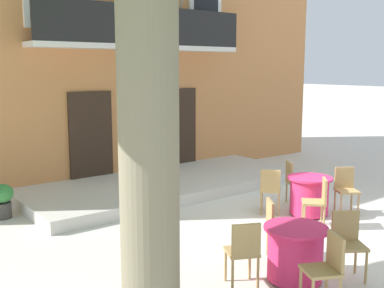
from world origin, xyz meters
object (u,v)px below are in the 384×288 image
at_px(cafe_chair_near_tree_2, 346,187).
at_px(cafe_chair_middle_3, 327,266).
at_px(ground_planter_left, 2,199).
at_px(cafe_table_middle, 295,253).
at_px(cafe_chair_near_tree_3, 294,180).
at_px(cafe_chair_middle_2, 244,250).
at_px(cafe_chair_near_tree_1, 318,199).
at_px(cafe_chair_middle_0, 348,240).
at_px(cafe_chair_middle_1, 277,225).
at_px(cafe_chair_near_tree_0, 270,188).
at_px(cafe_table_near_tree, 309,195).

distance_m(cafe_chair_near_tree_2, cafe_chair_middle_3, 4.01).
bearing_deg(ground_planter_left, cafe_table_middle, -65.93).
bearing_deg(cafe_chair_near_tree_3, cafe_chair_middle_2, -148.41).
distance_m(cafe_chair_near_tree_2, cafe_table_middle, 3.44).
bearing_deg(cafe_chair_near_tree_3, cafe_chair_middle_3, -134.54).
distance_m(cafe_chair_near_tree_1, cafe_chair_middle_3, 2.95).
height_order(cafe_chair_middle_0, cafe_chair_middle_1, same).
distance_m(cafe_chair_near_tree_0, cafe_table_middle, 2.98).
xyz_separation_m(cafe_chair_near_tree_0, cafe_chair_middle_3, (-2.20, -2.97, 0.00)).
distance_m(cafe_table_near_tree, cafe_chair_near_tree_1, 0.77).
xyz_separation_m(cafe_chair_middle_0, cafe_chair_middle_3, (-0.94, -0.36, 0.00)).
relative_size(cafe_chair_near_tree_0, cafe_table_middle, 1.05).
distance_m(cafe_chair_near_tree_1, cafe_chair_near_tree_3, 1.50).
relative_size(cafe_chair_near_tree_0, cafe_chair_near_tree_1, 1.00).
bearing_deg(cafe_chair_near_tree_2, cafe_chair_near_tree_3, 107.61).
distance_m(cafe_chair_near_tree_0, cafe_chair_near_tree_2, 1.50).
bearing_deg(cafe_chair_near_tree_2, ground_planter_left, 145.08).
relative_size(cafe_table_near_tree, cafe_chair_middle_1, 0.95).
height_order(cafe_chair_near_tree_2, cafe_chair_middle_2, same).
xyz_separation_m(cafe_chair_near_tree_3, cafe_table_middle, (-2.82, -2.43, -0.14)).
relative_size(cafe_chair_near_tree_0, cafe_chair_middle_0, 1.00).
bearing_deg(ground_planter_left, cafe_chair_near_tree_0, -34.71).
relative_size(cafe_chair_middle_0, cafe_chair_middle_2, 1.00).
height_order(cafe_table_middle, cafe_chair_middle_3, cafe_chair_middle_3).
bearing_deg(cafe_chair_middle_1, ground_planter_left, 120.56).
xyz_separation_m(cafe_chair_near_tree_3, cafe_chair_middle_1, (-2.46, -1.77, 0.00)).
height_order(cafe_chair_near_tree_2, cafe_chair_near_tree_3, same).
relative_size(cafe_table_near_tree, cafe_chair_middle_0, 0.95).
xyz_separation_m(cafe_chair_near_tree_2, cafe_chair_near_tree_3, (-0.33, 1.04, 0.00)).
relative_size(cafe_table_near_tree, ground_planter_left, 1.30).
distance_m(cafe_table_near_tree, cafe_table_middle, 3.04).
bearing_deg(cafe_chair_middle_1, cafe_chair_near_tree_0, 45.55).
bearing_deg(cafe_chair_middle_2, cafe_chair_near_tree_3, 31.59).
height_order(cafe_chair_near_tree_3, ground_planter_left, cafe_chair_near_tree_3).
height_order(cafe_chair_near_tree_1, cafe_chair_middle_1, same).
xyz_separation_m(cafe_chair_middle_3, ground_planter_left, (-2.06, 5.92, -0.16)).
bearing_deg(cafe_chair_middle_3, cafe_chair_near_tree_0, 53.49).
bearing_deg(cafe_chair_near_tree_0, cafe_chair_near_tree_2, -35.64).
xyz_separation_m(cafe_chair_middle_0, cafe_chair_middle_2, (-1.38, 0.61, 0.00)).
bearing_deg(cafe_chair_near_tree_0, cafe_table_middle, -130.44).
relative_size(cafe_chair_near_tree_2, cafe_chair_middle_3, 1.00).
distance_m(cafe_table_near_tree, cafe_chair_near_tree_0, 0.77).
height_order(cafe_chair_near_tree_1, cafe_chair_middle_3, same).
bearing_deg(cafe_chair_middle_2, cafe_chair_middle_3, -65.65).
bearing_deg(cafe_chair_middle_0, cafe_chair_middle_2, 156.04).
xyz_separation_m(cafe_chair_near_tree_3, ground_planter_left, (-5.15, 2.78, -0.16)).
relative_size(cafe_chair_near_tree_1, cafe_chair_middle_1, 1.00).
height_order(cafe_table_near_tree, cafe_chair_middle_1, cafe_chair_middle_1).
bearing_deg(cafe_chair_middle_3, cafe_chair_near_tree_3, 45.46).
xyz_separation_m(cafe_table_near_tree, cafe_chair_near_tree_2, (0.66, -0.36, 0.14)).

